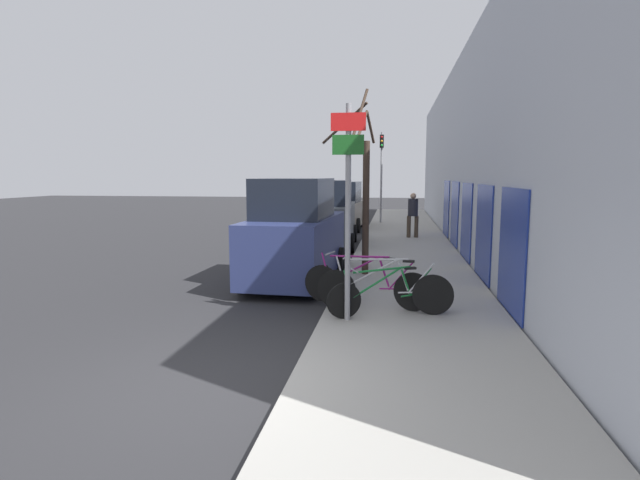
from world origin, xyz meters
name	(u,v)px	position (x,y,z in m)	size (l,w,h in m)	color
ground_plane	(328,250)	(0.00, 11.20, 0.00)	(80.00, 80.00, 0.00)	#28282B
sidewalk_curb	(404,239)	(2.60, 14.00, 0.07)	(3.20, 32.00, 0.15)	#9E9B93
building_facade	(454,157)	(4.35, 13.93, 3.22)	(0.23, 32.00, 6.50)	#B2B7C1
signpost	(348,200)	(1.45, 2.64, 2.14)	(0.56, 0.11, 3.52)	#939399
bicycle_0	(388,294)	(2.12, 3.04, 0.51)	(2.03, 0.97, 0.84)	black
bicycle_1	(384,289)	(2.04, 3.24, 0.56)	(2.40, 0.44, 0.97)	black
bicycle_2	(366,284)	(1.70, 3.57, 0.56)	(2.37, 0.74, 0.96)	black
parked_car_0	(295,236)	(-0.11, 6.09, 1.12)	(2.06, 4.31, 2.47)	navy
parked_car_1	(326,217)	(-0.20, 12.00, 1.08)	(2.26, 4.48, 2.36)	#51565B
parked_car_2	(342,208)	(-0.24, 17.84, 1.00)	(2.14, 4.27, 2.23)	gray
pedestrian_near	(413,212)	(2.90, 14.02, 1.14)	(0.45, 0.38, 1.71)	#4C3D2D
street_tree	(364,191)	(1.47, 6.58, 2.15)	(1.34, 1.50, 4.39)	#3D2D23
traffic_light	(381,165)	(1.51, 19.94, 3.03)	(0.20, 0.30, 4.50)	#939399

